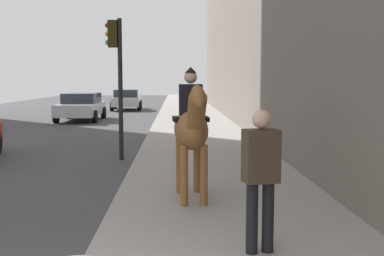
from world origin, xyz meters
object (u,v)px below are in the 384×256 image
(mounted_horse_near, at_px, (191,128))
(car_far_lane, at_px, (127,99))
(pedestrian_greeting, at_px, (261,171))
(traffic_light_near_curb, at_px, (117,66))
(car_mid_lane, at_px, (81,106))

(mounted_horse_near, height_order, car_far_lane, mounted_horse_near)
(mounted_horse_near, bearing_deg, pedestrian_greeting, 11.93)
(mounted_horse_near, height_order, traffic_light_near_curb, traffic_light_near_curb)
(car_far_lane, distance_m, traffic_light_near_curb, 20.79)
(traffic_light_near_curb, bearing_deg, mounted_horse_near, -158.89)
(mounted_horse_near, distance_m, traffic_light_near_curb, 5.20)
(pedestrian_greeting, bearing_deg, car_mid_lane, 5.96)
(pedestrian_greeting, relative_size, car_mid_lane, 0.39)
(mounted_horse_near, relative_size, pedestrian_greeting, 1.33)
(car_mid_lane, distance_m, traffic_light_near_curb, 12.75)
(pedestrian_greeting, distance_m, car_far_lane, 28.18)
(mounted_horse_near, bearing_deg, car_mid_lane, -167.25)
(car_far_lane, bearing_deg, car_mid_lane, 167.63)
(pedestrian_greeting, xyz_separation_m, car_far_lane, (27.82, 4.48, -0.35))
(pedestrian_greeting, distance_m, traffic_light_near_curb, 7.77)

